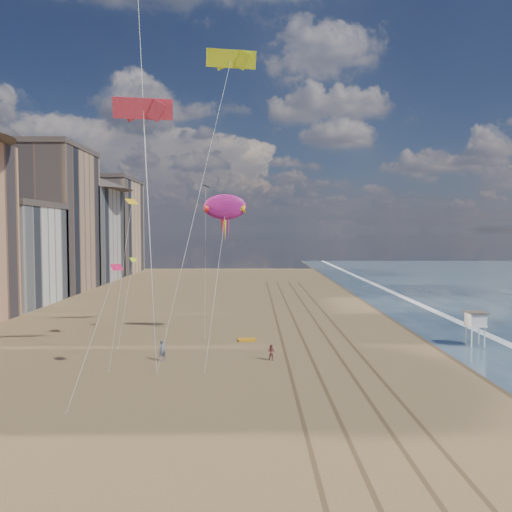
{
  "coord_description": "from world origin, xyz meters",
  "views": [
    {
      "loc": [
        -4.41,
        -28.01,
        12.33
      ],
      "look_at": [
        -4.08,
        26.0,
        9.5
      ],
      "focal_mm": 35.0,
      "sensor_mm": 36.0,
      "label": 1
    }
  ],
  "objects": [
    {
      "name": "grounded_kite",
      "position": [
        -5.1,
        26.92,
        0.11
      ],
      "size": [
        2.1,
        1.5,
        0.22
      ],
      "primitive_type": "cube",
      "rotation": [
        0.0,
        0.0,
        0.14
      ],
      "color": "orange",
      "rests_on": "ground"
    },
    {
      "name": "show_kite",
      "position": [
        -7.62,
        29.41,
        14.93
      ],
      "size": [
        4.7,
        8.19,
        20.72
      ],
      "color": "#A61975",
      "rests_on": "ground"
    },
    {
      "name": "lifeguard_stand",
      "position": [
        19.23,
        24.3,
        2.81
      ],
      "size": [
        2.02,
        2.02,
        3.64
      ],
      "color": "silver",
      "rests_on": "ground"
    },
    {
      "name": "kite_flyer_b",
      "position": [
        -2.67,
        18.44,
        0.77
      ],
      "size": [
        0.89,
        0.79,
        1.53
      ],
      "primitive_type": "imported",
      "rotation": [
        0.0,
        0.0,
        -0.33
      ],
      "color": "#944E4B",
      "rests_on": "ground"
    },
    {
      "name": "tracks",
      "position": [
        2.55,
        30.0,
        0.01
      ],
      "size": [
        7.68,
        120.0,
        0.01
      ],
      "color": "brown",
      "rests_on": "ground"
    },
    {
      "name": "wet_sand",
      "position": [
        19.0,
        40.0,
        0.0
      ],
      "size": [
        260.0,
        260.0,
        0.0
      ],
      "primitive_type": "plane",
      "color": "#42301E",
      "rests_on": "ground"
    },
    {
      "name": "small_kites",
      "position": [
        -15.65,
        25.47,
        13.25
      ],
      "size": [
        9.94,
        21.62,
        9.51
      ],
      "color": "#CBF219",
      "rests_on": "ground"
    },
    {
      "name": "foam",
      "position": [
        23.2,
        40.0,
        0.0
      ],
      "size": [
        260.0,
        260.0,
        0.0
      ],
      "primitive_type": "plane",
      "color": "white",
      "rests_on": "ground"
    },
    {
      "name": "buildings",
      "position": [
        -45.73,
        65.59,
        13.55
      ],
      "size": [
        34.72,
        131.35,
        29.0
      ],
      "color": "#C6B284",
      "rests_on": "ground"
    },
    {
      "name": "ground",
      "position": [
        0.0,
        0.0,
        0.0
      ],
      "size": [
        260.0,
        260.0,
        0.0
      ],
      "primitive_type": "plane",
      "color": "brown",
      "rests_on": "ground"
    },
    {
      "name": "parafoils",
      "position": [
        -12.08,
        21.3,
        30.69
      ],
      "size": [
        13.98,
        10.56,
        17.0
      ],
      "color": "black",
      "rests_on": "ground"
    },
    {
      "name": "kite_flyer_a",
      "position": [
        -12.95,
        18.45,
        0.98
      ],
      "size": [
        0.85,
        0.8,
        1.96
      ],
      "primitive_type": "imported",
      "rotation": [
        0.0,
        0.0,
        0.63
      ],
      "color": "#52556A",
      "rests_on": "ground"
    }
  ]
}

